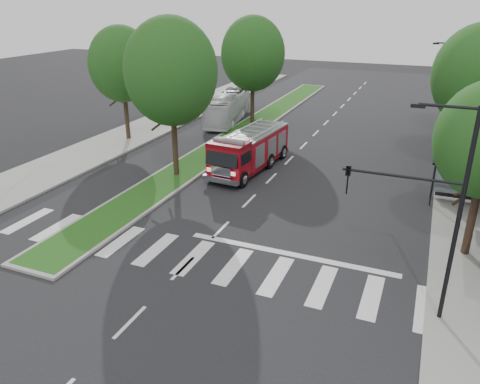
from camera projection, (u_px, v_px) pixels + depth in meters
name	position (u px, v px, depth m)	size (l,w,h in m)	color
ground	(221.00, 230.00, 24.03)	(140.00, 140.00, 0.00)	black
sidewalk_right	(479.00, 195.00, 28.11)	(5.00, 80.00, 0.15)	gray
sidewalk_left	(109.00, 145.00, 37.64)	(5.00, 80.00, 0.15)	gray
median	(244.00, 131.00, 41.46)	(3.00, 50.00, 0.15)	gray
bus_shelter	(462.00, 171.00, 26.23)	(3.20, 1.60, 2.61)	black
tree_right_mid	(478.00, 76.00, 29.40)	(5.60, 5.60, 9.72)	black
tree_right_far	(470.00, 66.00, 38.17)	(5.00, 5.00, 8.73)	black
tree_median_near	(171.00, 72.00, 28.63)	(5.80, 5.80, 10.16)	black
tree_median_far	(253.00, 54.00, 40.69)	(5.60, 5.60, 9.72)	black
tree_left_mid	(122.00, 64.00, 36.83)	(5.20, 5.20, 9.16)	black
streetlight_right_near	(433.00, 201.00, 15.85)	(4.08, 0.22, 8.00)	black
streetlight_right_far	(452.00, 90.00, 35.69)	(2.11, 0.20, 8.00)	black
fire_engine	(250.00, 150.00, 31.97)	(3.23, 8.46, 2.87)	#5C050B
city_bus	(228.00, 108.00, 44.40)	(2.25, 9.62, 2.68)	silver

